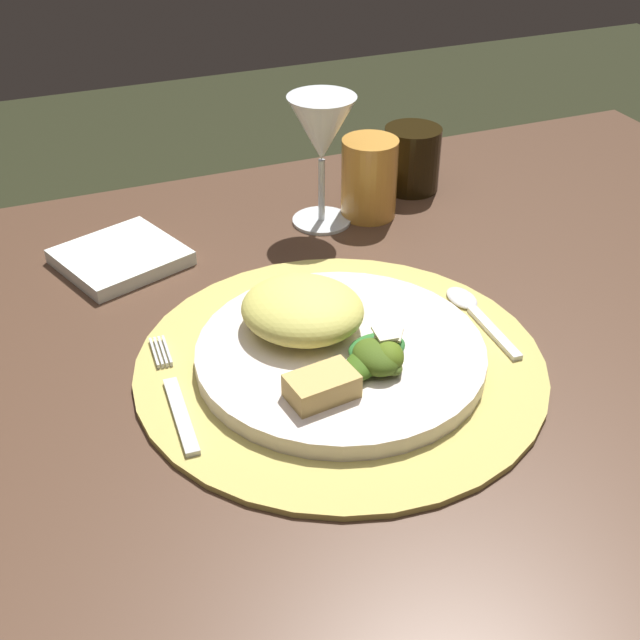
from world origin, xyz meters
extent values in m
cube|color=#4D3425|center=(0.00, 0.00, 0.71)|extent=(1.24, 0.81, 0.02)
cylinder|color=#4A3123|center=(0.55, 0.34, 0.35)|extent=(0.06, 0.06, 0.70)
cylinder|color=tan|center=(-0.05, -0.05, 0.72)|extent=(0.38, 0.38, 0.01)
cylinder|color=silver|center=(-0.05, -0.05, 0.73)|extent=(0.26, 0.26, 0.02)
ellipsoid|color=#D4CD5F|center=(-0.07, -0.01, 0.76)|extent=(0.16, 0.16, 0.04)
ellipsoid|color=#4F6917|center=(-0.02, -0.09, 0.75)|extent=(0.04, 0.04, 0.02)
ellipsoid|color=#365915|center=(-0.04, -0.09, 0.75)|extent=(0.06, 0.06, 0.02)
ellipsoid|color=#2C6D2E|center=(-0.02, -0.07, 0.74)|extent=(0.06, 0.05, 0.01)
ellipsoid|color=#43581D|center=(-0.03, -0.09, 0.74)|extent=(0.04, 0.06, 0.02)
ellipsoid|color=#405A17|center=(-0.03, -0.09, 0.75)|extent=(0.04, 0.05, 0.02)
cube|color=beige|center=(-0.02, -0.07, 0.76)|extent=(0.02, 0.03, 0.00)
cube|color=beige|center=(-0.01, -0.07, 0.76)|extent=(0.03, 0.03, 0.01)
cube|color=tan|center=(-0.09, -0.11, 0.75)|extent=(0.06, 0.04, 0.02)
cube|color=silver|center=(-0.20, -0.07, 0.72)|extent=(0.02, 0.10, 0.00)
cube|color=silver|center=(-0.21, 0.02, 0.72)|extent=(0.00, 0.05, 0.00)
cube|color=silver|center=(-0.20, 0.02, 0.72)|extent=(0.00, 0.05, 0.00)
cube|color=silver|center=(-0.20, 0.02, 0.72)|extent=(0.00, 0.05, 0.00)
cube|color=silver|center=(-0.19, 0.02, 0.72)|extent=(0.00, 0.05, 0.00)
cube|color=silver|center=(0.10, -0.07, 0.72)|extent=(0.01, 0.09, 0.00)
ellipsoid|color=silver|center=(0.11, 0.00, 0.72)|extent=(0.03, 0.04, 0.01)
cube|color=white|center=(-0.20, 0.21, 0.72)|extent=(0.15, 0.15, 0.02)
cylinder|color=silver|center=(0.04, 0.22, 0.72)|extent=(0.07, 0.07, 0.00)
cylinder|color=silver|center=(0.04, 0.22, 0.76)|extent=(0.01, 0.01, 0.08)
cone|color=silver|center=(0.04, 0.22, 0.83)|extent=(0.08, 0.08, 0.07)
cylinder|color=gold|center=(0.10, 0.22, 0.76)|extent=(0.07, 0.07, 0.10)
cylinder|color=black|center=(0.19, 0.27, 0.76)|extent=(0.07, 0.07, 0.08)
camera|label=1|loc=(-0.29, -0.60, 1.18)|focal=46.48mm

